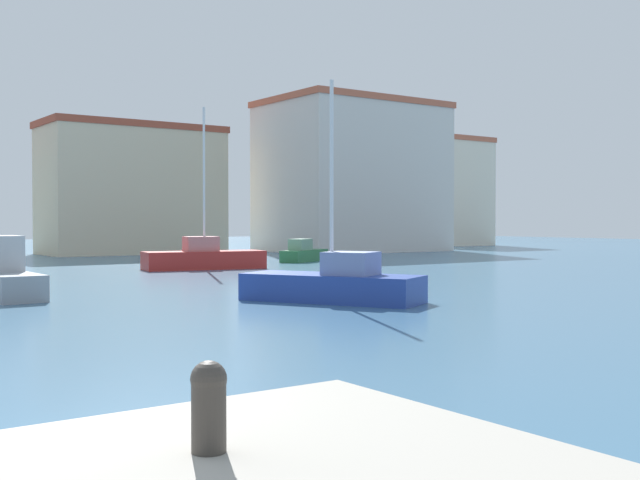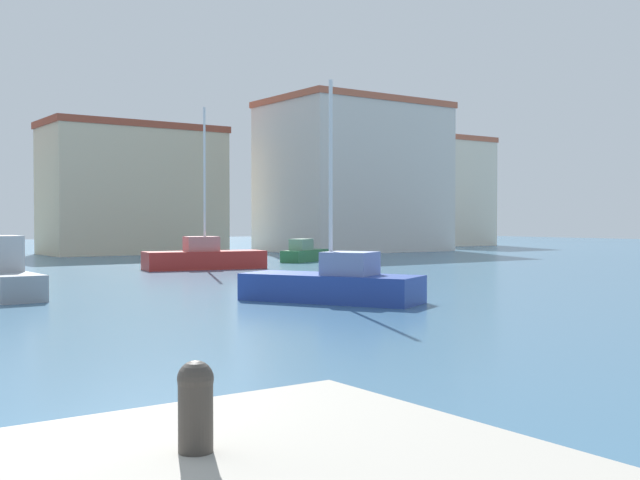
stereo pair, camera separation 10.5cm
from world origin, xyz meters
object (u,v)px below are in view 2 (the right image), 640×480
(motorboat_green_outer_mooring, at_px, (304,253))
(sailboat_red_far_left, at_px, (204,257))
(motorboat_grey_distant_north, at_px, (4,276))
(mooring_bollard, at_px, (196,402))
(sailboat_blue_far_right, at_px, (333,284))

(motorboat_green_outer_mooring, bearing_deg, sailboat_red_far_left, -159.08)
(motorboat_green_outer_mooring, bearing_deg, motorboat_grey_distant_north, -148.08)
(sailboat_red_far_left, distance_m, motorboat_green_outer_mooring, 8.98)
(mooring_bollard, relative_size, sailboat_blue_far_right, 0.09)
(mooring_bollard, height_order, sailboat_red_far_left, sailboat_red_far_left)
(mooring_bollard, height_order, motorboat_grey_distant_north, motorboat_grey_distant_north)
(motorboat_grey_distant_north, bearing_deg, sailboat_blue_far_right, -42.76)
(motorboat_green_outer_mooring, height_order, motorboat_grey_distant_north, motorboat_grey_distant_north)
(sailboat_red_far_left, distance_m, motorboat_grey_distant_north, 15.37)
(sailboat_red_far_left, height_order, motorboat_grey_distant_north, sailboat_red_far_left)
(mooring_bollard, bearing_deg, motorboat_green_outer_mooring, 54.85)
(sailboat_blue_far_right, bearing_deg, motorboat_grey_distant_north, 137.24)
(mooring_bollard, height_order, motorboat_green_outer_mooring, mooring_bollard)
(motorboat_green_outer_mooring, xyz_separation_m, sailboat_blue_far_right, (-12.54, -20.04, 0.05))
(motorboat_green_outer_mooring, relative_size, motorboat_grey_distant_north, 0.92)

